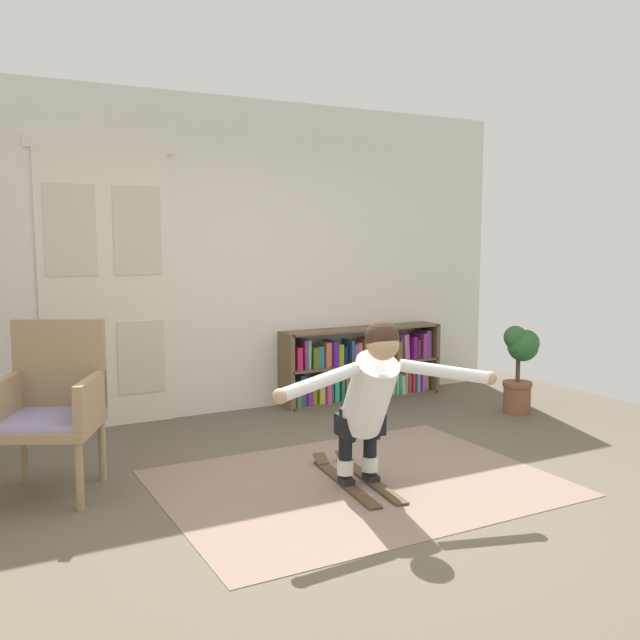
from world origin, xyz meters
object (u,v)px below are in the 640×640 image
(potted_plant, at_px, (521,358))
(bookshelf, at_px, (360,367))
(person_skier, at_px, (371,392))
(wicker_chair, at_px, (51,403))
(skis_pair, at_px, (355,478))

(potted_plant, bearing_deg, bookshelf, 129.75)
(potted_plant, xyz_separation_m, person_skier, (-2.32, -1.07, 0.14))
(bookshelf, xyz_separation_m, person_skier, (-1.32, -2.28, 0.33))
(bookshelf, bearing_deg, person_skier, -120.09)
(bookshelf, distance_m, potted_plant, 1.58)
(wicker_chair, distance_m, skis_pair, 2.05)
(wicker_chair, relative_size, skis_pair, 1.10)
(bookshelf, height_order, wicker_chair, wicker_chair)
(potted_plant, xyz_separation_m, skis_pair, (-2.30, -0.85, -0.50))
(wicker_chair, distance_m, person_skier, 2.05)
(wicker_chair, relative_size, potted_plant, 1.33)
(person_skier, bearing_deg, bookshelf, 59.91)
(bookshelf, bearing_deg, skis_pair, -122.20)
(person_skier, bearing_deg, wicker_chair, 150.63)
(bookshelf, relative_size, skis_pair, 1.74)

